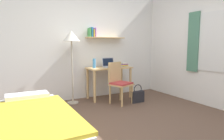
{
  "coord_description": "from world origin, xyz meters",
  "views": [
    {
      "loc": [
        -1.73,
        -2.46,
        1.27
      ],
      "look_at": [
        -0.1,
        0.51,
        0.85
      ],
      "focal_mm": 31.61,
      "sensor_mm": 36.0,
      "label": 1
    }
  ],
  "objects": [
    {
      "name": "laptop",
      "position": [
        0.49,
        1.74,
        0.81
      ],
      "size": [
        0.32,
        0.23,
        0.23
      ],
      "color": "#B7BABF",
      "rests_on": "desk"
    },
    {
      "name": "desk_chair",
      "position": [
        0.46,
        1.22,
        0.49
      ],
      "size": [
        0.54,
        0.53,
        0.91
      ],
      "color": "tan",
      "rests_on": "ground_plane"
    },
    {
      "name": "wall_right",
      "position": [
        2.02,
        0.01,
        1.3
      ],
      "size": [
        0.1,
        4.4,
        2.6
      ],
      "color": "white",
      "rests_on": "ground_plane"
    },
    {
      "name": "desk",
      "position": [
        0.47,
        1.7,
        0.61
      ],
      "size": [
        1.05,
        0.52,
        0.76
      ],
      "color": "tan",
      "rests_on": "ground_plane"
    },
    {
      "name": "standing_lamp",
      "position": [
        -0.45,
        1.69,
        1.38
      ],
      "size": [
        0.37,
        0.37,
        1.58
      ],
      "color": "#B2A893",
      "rests_on": "ground_plane"
    },
    {
      "name": "book_stack",
      "position": [
        0.83,
        1.65,
        0.81
      ],
      "size": [
        0.17,
        0.24,
        0.11
      ],
      "color": "silver",
      "rests_on": "desk"
    },
    {
      "name": "bed",
      "position": [
        -1.45,
        0.02,
        0.24
      ],
      "size": [
        0.89,
        1.9,
        0.54
      ],
      "color": "tan",
      "rests_on": "ground_plane"
    },
    {
      "name": "wall_back",
      "position": [
        0.0,
        2.02,
        1.3
      ],
      "size": [
        4.4,
        0.27,
        2.6
      ],
      "color": "white",
      "rests_on": "ground_plane"
    },
    {
      "name": "ground_plane",
      "position": [
        0.0,
        0.0,
        0.0
      ],
      "size": [
        5.28,
        5.28,
        0.0
      ],
      "primitive_type": "plane",
      "color": "brown"
    },
    {
      "name": "handbag",
      "position": [
        0.85,
        1.05,
        0.14
      ],
      "size": [
        0.3,
        0.11,
        0.41
      ],
      "color": "#232328",
      "rests_on": "ground_plane"
    },
    {
      "name": "water_bottle",
      "position": [
        0.08,
        1.7,
        0.87
      ],
      "size": [
        0.07,
        0.07,
        0.22
      ],
      "primitive_type": "cylinder",
      "color": "#4C99DB",
      "rests_on": "desk"
    }
  ]
}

